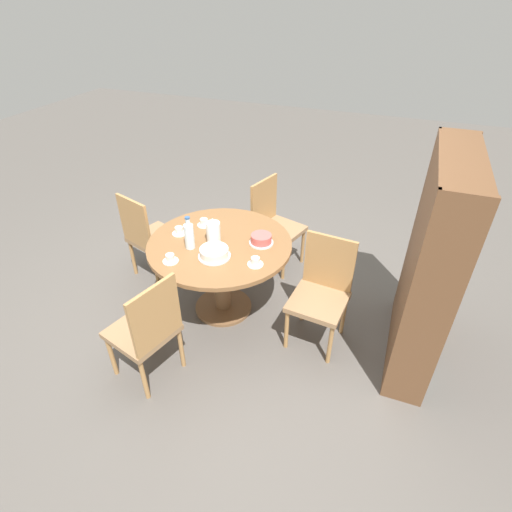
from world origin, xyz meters
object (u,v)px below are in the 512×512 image
Objects in this scene: bookshelf at (426,267)px; cup_b at (255,262)px; cup_c at (170,259)px; water_bottle at (189,235)px; cup_d at (204,223)px; coffee_pot at (213,232)px; chair_a at (274,223)px; cup_a at (179,231)px; cake_main at (214,253)px; chair_c at (147,329)px; chair_b at (149,235)px; cake_second at (261,239)px; chair_d at (321,291)px.

cup_b is at bearing 103.02° from bookshelf.
water_bottle is at bearing 168.19° from cup_c.
cup_c is 1.00× the size of cup_d.
cup_c is at bearing 0.94° from cup_d.
chair_a is at bearing 165.23° from coffee_pot.
coffee_pot is 0.34m from cup_a.
chair_c is at bearing -18.51° from cake_main.
chair_b is at bearing -107.70° from cup_b.
cake_main is 2.08× the size of cup_d.
chair_c reaches higher than cake_second.
chair_b is 0.67m from cup_d.
cake_second is at bearing 172.56° from chair_d.
coffee_pot is (-0.00, -0.92, 0.34)m from chair_d.
cup_a is at bearing -159.55° from cup_c.
chair_c is 0.93m from cup_a.
bookshelf is 13.46× the size of cup_d.
bookshelf is 1.25m from cake_second.
chair_b is at bearing -94.81° from cake_second.
chair_b is 7.46× the size of cup_b.
bookshelf reaches higher than cake_main.
chair_d is at bearing 78.84° from cup_d.
chair_d is at bearing 89.73° from coffee_pot.
cup_a and cup_c have the same top height.
chair_b is at bearing 178.14° from chair_d.
chair_b is 2.45m from bookshelf.
chair_b is 0.55× the size of bookshelf.
cake_second is (-0.12, 0.37, -0.06)m from coffee_pot.
cake_second is at bearing 108.79° from coffee_pot.
cup_d is at bearing 86.43° from bookshelf.
chair_c is at bearing 13.36° from cup_a.
water_bottle is 1.10× the size of cake_main.
cup_a is at bearing 163.37° from chair_a.
coffee_pot reaches higher than chair_b.
bookshelf reaches higher than chair_a.
cup_d is at bearing -99.24° from cake_second.
chair_c is 2.01m from bookshelf.
cup_b is (0.27, -1.19, -0.07)m from bookshelf.
chair_a is 7.46× the size of cup_d.
chair_c is (1.72, -0.36, 0.00)m from chair_a.
cake_second is 0.71m from cup_a.
chair_a is 1.13m from water_bottle.
cup_d is (-0.20, 0.13, 0.00)m from cup_a.
cup_a is (-0.02, -0.33, -0.07)m from coffee_pot.
cake_second is at bearing 98.76° from cup_a.
cup_b is (0.04, 0.57, -0.09)m from water_bottle.
chair_c and chair_d have the same top height.
cake_main is (-0.66, 0.22, 0.28)m from chair_c.
chair_c is 7.46× the size of cup_c.
bookshelf is at bearing 100.74° from cake_main.
cake_main is 0.41m from cake_second.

